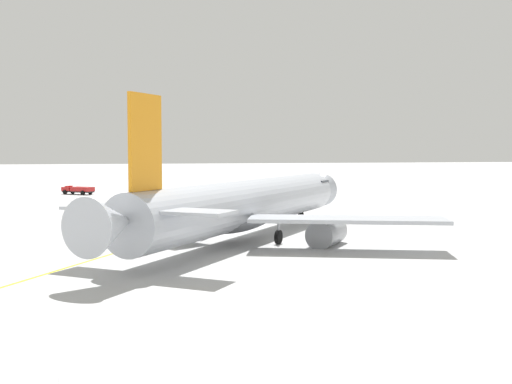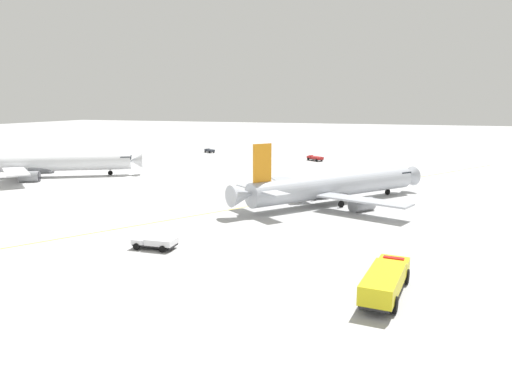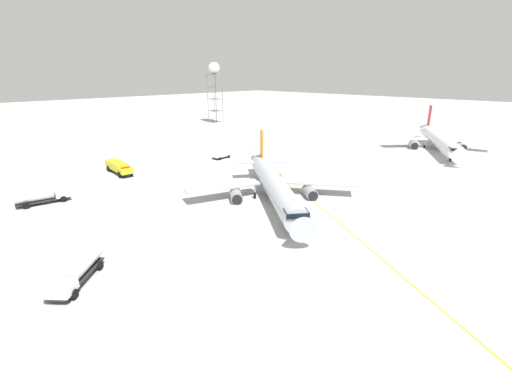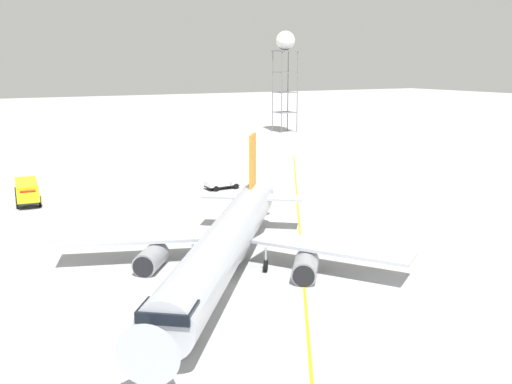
# 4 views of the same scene
# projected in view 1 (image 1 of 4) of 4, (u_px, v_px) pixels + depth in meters

# --- Properties ---
(ground_plane) EXTENTS (600.00, 600.00, 0.00)m
(ground_plane) POSITION_uv_depth(u_px,v_px,m) (231.00, 235.00, 52.30)
(ground_plane) COLOR #B2B2B2
(airliner_main) EXTENTS (33.85, 27.62, 10.80)m
(airliner_main) POSITION_uv_depth(u_px,v_px,m) (246.00, 206.00, 49.71)
(airliner_main) COLOR #B2B7C1
(airliner_main) RESTS_ON ground_plane
(ops_pickup_truck) EXTENTS (4.91, 5.56, 1.41)m
(ops_pickup_truck) POSITION_uv_depth(u_px,v_px,m) (78.00, 190.00, 101.55)
(ops_pickup_truck) COLOR #232326
(ops_pickup_truck) RESTS_ON ground_plane
(taxiway_centreline) EXTENTS (118.81, 72.35, 0.01)m
(taxiway_centreline) POSITION_uv_depth(u_px,v_px,m) (183.00, 232.00, 54.20)
(taxiway_centreline) COLOR yellow
(taxiway_centreline) RESTS_ON ground_plane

